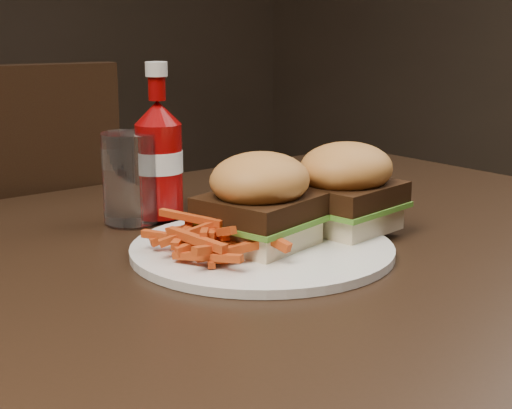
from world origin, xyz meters
TOP-DOWN VIEW (x-y plane):
  - dining_table at (0.00, 0.00)m, footprint 1.20×0.80m
  - plate at (0.06, -0.00)m, footprint 0.27×0.27m
  - sandwich_half_a at (0.06, -0.00)m, footprint 0.11×0.11m
  - sandwich_half_b at (0.17, -0.01)m, footprint 0.11×0.10m
  - fries_pile at (0.00, 0.01)m, footprint 0.12×0.12m
  - ketchup_bottle at (0.05, 0.18)m, footprint 0.07×0.07m
  - tumbler at (0.02, 0.19)m, footprint 0.08×0.08m

SIDE VIEW (x-z plane):
  - dining_table at x=0.00m, z-range 0.71..0.75m
  - plate at x=0.06m, z-range 0.75..0.76m
  - sandwich_half_a at x=0.06m, z-range 0.76..0.78m
  - sandwich_half_b at x=0.17m, z-range 0.76..0.78m
  - fries_pile at x=0.00m, z-range 0.76..0.80m
  - tumbler at x=0.02m, z-range 0.75..0.86m
  - ketchup_bottle at x=0.05m, z-range 0.76..0.86m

